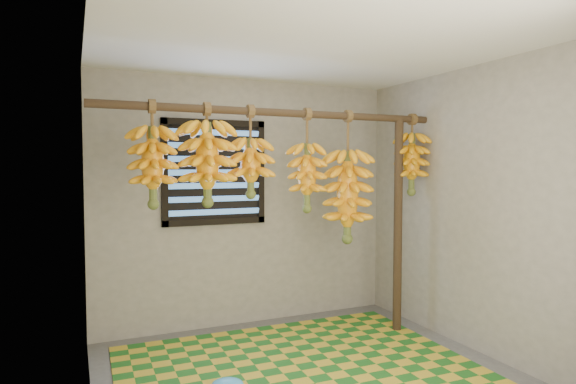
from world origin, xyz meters
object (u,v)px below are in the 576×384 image
support_post (398,226)px  banana_bunch_d (307,177)px  woven_mat (301,371)px  banana_bunch_b (207,163)px  banana_bunch_a (153,167)px  banana_bunch_e (348,196)px  banana_bunch_f (412,164)px  banana_bunch_c (251,167)px

support_post → banana_bunch_d: (-0.96, 0.00, 0.47)m
banana_bunch_d → woven_mat: bearing=-120.5°
banana_bunch_b → banana_bunch_a: bearing=180.0°
banana_bunch_b → banana_bunch_e: same height
support_post → banana_bunch_e: size_ratio=1.72×
banana_bunch_b → banana_bunch_e: (1.27, 0.00, -0.29)m
support_post → banana_bunch_f: banana_bunch_f is taller
banana_bunch_c → banana_bunch_f: bearing=0.0°
support_post → banana_bunch_b: (-1.82, 0.00, 0.58)m
banana_bunch_a → banana_bunch_c: 0.77m
banana_bunch_f → banana_bunch_d: bearing=-180.0°
banana_bunch_b → banana_bunch_c: 0.36m
support_post → woven_mat: bearing=-159.3°
banana_bunch_a → banana_bunch_f: bearing=0.0°
banana_bunch_d → banana_bunch_f: size_ratio=1.16×
woven_mat → banana_bunch_f: bearing=18.6°
banana_bunch_b → banana_bunch_e: 1.30m
banana_bunch_a → banana_bunch_c: (0.77, 0.00, -0.01)m
banana_bunch_a → woven_mat: bearing=-24.8°
woven_mat → banana_bunch_f: (1.38, 0.47, 1.58)m
banana_bunch_d → banana_bunch_e: same height
support_post → banana_bunch_a: (-2.24, 0.00, 0.55)m
banana_bunch_b → banana_bunch_f: same height
support_post → banana_bunch_e: (-0.55, 0.00, 0.29)m
banana_bunch_d → support_post: bearing=0.0°
banana_bunch_a → banana_bunch_f: same height
banana_bunch_f → woven_mat: bearing=-161.4°
support_post → banana_bunch_f: 0.60m
woven_mat → banana_bunch_f: 2.15m
banana_bunch_e → banana_bunch_f: size_ratio=1.54×
banana_bunch_d → banana_bunch_f: 1.11m
banana_bunch_b → banana_bunch_d: same height
banana_bunch_e → banana_bunch_c: bearing=180.0°
banana_bunch_b → banana_bunch_c: same height
banana_bunch_e → banana_bunch_f: (0.70, 0.00, 0.29)m
woven_mat → support_post: bearing=20.7°
support_post → banana_bunch_d: banana_bunch_d is taller
banana_bunch_a → support_post: bearing=0.0°
banana_bunch_a → banana_bunch_f: 2.39m
banana_bunch_e → support_post: bearing=0.0°
banana_bunch_b → banana_bunch_f: size_ratio=1.05×
banana_bunch_b → banana_bunch_d: size_ratio=0.91×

